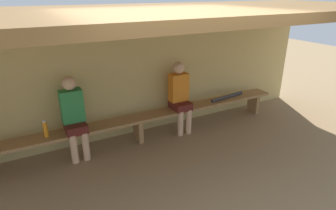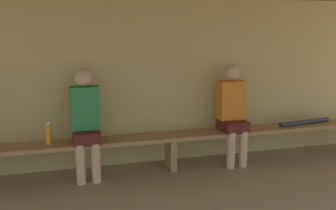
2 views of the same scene
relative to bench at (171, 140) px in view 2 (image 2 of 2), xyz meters
name	(u,v)px [view 2 (image 2 of 2)]	position (x,y,z in m)	size (l,w,h in m)	color
back_wall	(162,81)	(0.00, 0.45, 0.71)	(8.00, 0.20, 2.20)	tan
bench	(171,140)	(0.00, 0.00, 0.00)	(6.00, 0.36, 0.46)	#9E7547
player_rightmost	(86,120)	(-1.06, 0.00, 0.34)	(0.34, 0.42, 1.34)	#591E19
player_shirtless_tan	(232,110)	(0.86, 0.00, 0.34)	(0.34, 0.42, 1.34)	#591E19
water_bottle_blue	(48,134)	(-1.50, 0.00, 0.20)	(0.07, 0.07, 0.27)	orange
baseball_bat	(305,122)	(1.99, 0.00, 0.11)	(0.07, 0.07, 0.86)	#333338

